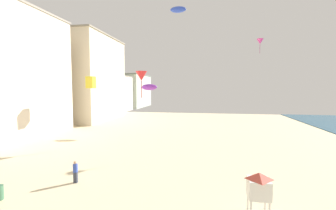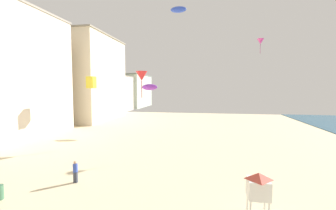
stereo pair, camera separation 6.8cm
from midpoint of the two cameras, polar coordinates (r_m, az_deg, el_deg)
boardwalk_hotel_mid at (r=55.69m, az=-22.53°, el=6.23°), size 17.55×17.85×18.47m
boardwalk_hotel_far at (r=70.86m, az=-14.95°, el=2.81°), size 11.73×12.50×10.82m
boardwalk_hotel_distant at (r=87.07m, az=-10.11°, el=3.53°), size 13.25×20.03×12.08m
kite_flyer at (r=18.65m, az=-22.49°, el=-15.06°), size 0.34×0.34×1.64m
lifeguard_stand at (r=13.50m, az=21.85°, el=-18.44°), size 1.10×1.10×2.55m
kite_yellow_box at (r=34.98m, az=-19.00°, el=5.44°), size 1.10×1.10×1.72m
kite_red_delta at (r=30.41m, az=-6.83°, el=7.29°), size 1.55×1.55×3.53m
kite_purple_parafoil at (r=36.59m, az=-4.80°, el=4.52°), size 2.55×0.71×0.99m
kite_magenta_delta at (r=34.09m, az=22.21°, el=14.65°), size 0.88×0.88×2.00m
kite_blue_parafoil at (r=35.15m, az=2.54°, el=22.98°), size 2.29×0.64×0.89m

